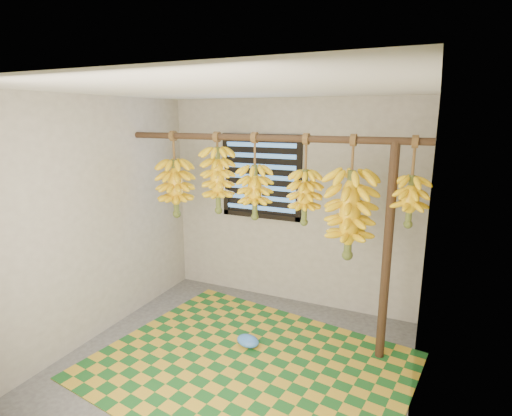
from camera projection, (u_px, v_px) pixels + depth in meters
The scene contains 16 objects.
floor at pixel (231, 367), 3.60m from camera, with size 3.00×3.00×0.01m, color #454545.
ceiling at pixel (227, 89), 3.06m from camera, with size 3.00×3.00×0.01m, color silver.
wall_back at pixel (289, 204), 4.67m from camera, with size 3.00×0.01×2.40m, color gray.
wall_left at pixel (94, 220), 3.93m from camera, with size 0.01×3.00×2.40m, color gray.
wall_right at pixel (424, 266), 2.73m from camera, with size 0.01×3.00×2.40m, color gray.
window at pixel (261, 177), 4.71m from camera, with size 1.00×0.04×1.00m.
hanging_pole at pixel (262, 138), 3.77m from camera, with size 0.06×0.06×3.00m, color #3B2618.
support_post at pixel (387, 256), 3.52m from camera, with size 0.08×0.08×2.00m, color #3B2618.
woven_mat at pixel (249, 366), 3.60m from camera, with size 2.67×2.14×0.01m, color #19561F.
plastic_bag at pixel (248, 341), 3.89m from camera, with size 0.24×0.18×0.10m, color #3B7CDE.
banana_bunch_a at pixel (176, 188), 4.30m from camera, with size 0.38×0.38×0.91m.
banana_bunch_b at pixel (218, 180), 4.07m from camera, with size 0.33×0.33×0.82m.
banana_bunch_c at pixel (255, 192), 3.92m from camera, with size 0.33×0.33×0.85m.
banana_bunch_d at pixel (305, 197), 3.72m from camera, with size 0.31×0.31×0.85m.
banana_bunch_e at pixel (350, 215), 3.58m from camera, with size 0.42×0.42×1.12m.
banana_bunch_f at pixel (410, 201), 3.34m from camera, with size 0.28×0.28×0.77m.
Camera 1 is at (1.51, -2.82, 2.20)m, focal length 28.00 mm.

